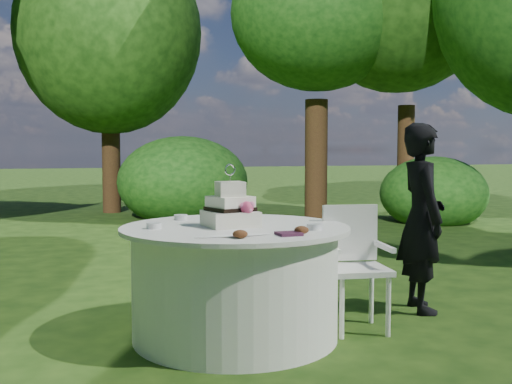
% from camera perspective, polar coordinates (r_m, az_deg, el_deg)
% --- Properties ---
extents(ground, '(80.00, 80.00, 0.00)m').
position_cam_1_polar(ground, '(4.26, -1.98, -13.60)').
color(ground, '#16320D').
rests_on(ground, ground).
extents(napkins, '(0.14, 0.14, 0.02)m').
position_cam_1_polar(napkins, '(3.66, 3.14, -3.99)').
color(napkins, '#441D35').
rests_on(napkins, table).
extents(feather_plume, '(0.48, 0.07, 0.01)m').
position_cam_1_polar(feather_plume, '(3.59, -2.21, -4.18)').
color(feather_plume, white).
rests_on(feather_plume, table).
extents(guest, '(0.48, 0.62, 1.50)m').
position_cam_1_polar(guest, '(4.96, 15.52, -2.35)').
color(guest, black).
rests_on(guest, ground).
extents(table, '(1.56, 1.56, 0.77)m').
position_cam_1_polar(table, '(4.15, -1.99, -8.49)').
color(table, white).
rests_on(table, ground).
extents(cake, '(0.36, 0.36, 0.43)m').
position_cam_1_polar(cake, '(4.07, -2.43, -1.69)').
color(cake, beige).
rests_on(cake, table).
extents(chair, '(0.48, 0.47, 0.89)m').
position_cam_1_polar(chair, '(4.40, 9.35, -6.13)').
color(chair, white).
rests_on(chair, ground).
extents(votives, '(1.08, 0.92, 0.04)m').
position_cam_1_polar(votives, '(4.10, -3.98, -2.97)').
color(votives, silver).
rests_on(votives, table).
extents(petal_cups, '(0.50, 0.14, 0.05)m').
position_cam_1_polar(petal_cups, '(3.62, 1.50, -3.82)').
color(petal_cups, '#562D16').
rests_on(petal_cups, table).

